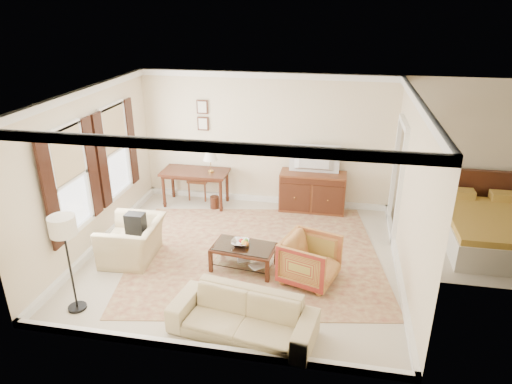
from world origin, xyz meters
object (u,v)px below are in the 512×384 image
(sideboard, at_px, (312,192))
(striped_armchair, at_px, (310,258))
(coffee_table, at_px, (244,251))
(writing_desk, at_px, (195,176))
(club_armchair, at_px, (132,234))
(tv, at_px, (314,151))
(sofa, at_px, (243,310))

(sideboard, bearing_deg, striped_armchair, -86.57)
(sideboard, height_order, coffee_table, sideboard)
(writing_desk, bearing_deg, coffee_table, -56.33)
(writing_desk, height_order, striped_armchair, striped_armchair)
(club_armchair, bearing_deg, sideboard, 128.36)
(striped_armchair, distance_m, club_armchair, 3.14)
(club_armchair, bearing_deg, coffee_table, 87.74)
(sideboard, bearing_deg, writing_desk, -176.35)
(sideboard, bearing_deg, club_armchair, -138.66)
(striped_armchair, bearing_deg, writing_desk, 64.86)
(sideboard, bearing_deg, coffee_table, -110.45)
(coffee_table, distance_m, club_armchair, 2.01)
(writing_desk, distance_m, striped_armchair, 3.77)
(tv, xyz_separation_m, sofa, (-0.63, -4.18, -0.97))
(writing_desk, relative_size, tv, 1.44)
(sideboard, xyz_separation_m, sofa, (-0.63, -4.20, -0.04))
(tv, relative_size, coffee_table, 0.90)
(sofa, bearing_deg, striped_armchair, 70.81)
(tv, relative_size, striped_armchair, 1.18)
(striped_armchair, bearing_deg, tv, 21.55)
(coffee_table, bearing_deg, club_armchair, -179.29)
(tv, distance_m, sofa, 4.34)
(writing_desk, xyz_separation_m, tv, (2.58, 0.14, 0.68))
(writing_desk, bearing_deg, striped_armchair, -43.24)
(sideboard, xyz_separation_m, tv, (0.00, -0.02, 0.93))
(writing_desk, relative_size, striped_armchair, 1.70)
(writing_desk, bearing_deg, sideboard, 3.65)
(coffee_table, relative_size, club_armchair, 1.03)
(coffee_table, height_order, club_armchair, club_armchair)
(striped_armchair, relative_size, sofa, 0.43)
(sideboard, height_order, club_armchair, club_armchair)
(writing_desk, xyz_separation_m, sideboard, (2.58, 0.16, -0.25))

